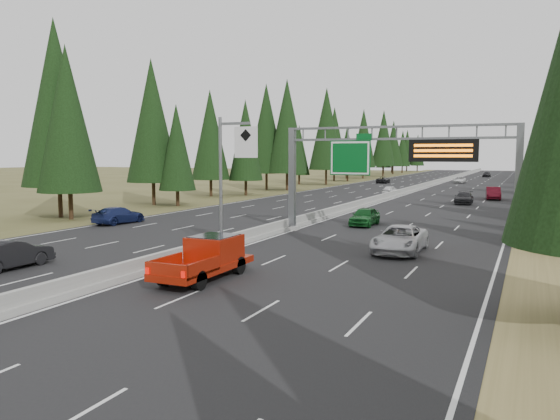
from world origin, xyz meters
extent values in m
cube|color=black|center=(0.00, 80.00, 0.04)|extent=(32.00, 260.00, 0.08)
cube|color=olive|center=(17.80, 80.00, 0.03)|extent=(3.60, 260.00, 0.06)
cube|color=#4A4822|center=(-17.80, 80.00, 0.03)|extent=(3.60, 260.00, 0.06)
cube|color=gray|center=(0.00, 80.00, 0.23)|extent=(0.70, 260.00, 0.30)
cube|color=gray|center=(0.00, 80.00, 0.63)|extent=(0.30, 260.00, 0.60)
cube|color=slate|center=(0.35, 35.00, 3.98)|extent=(0.45, 0.45, 7.80)
cube|color=gray|center=(0.35, 35.00, 0.23)|extent=(0.90, 0.90, 0.30)
cube|color=slate|center=(16.20, 35.00, 3.98)|extent=(0.45, 0.45, 7.80)
cube|color=gray|center=(16.20, 35.00, 0.23)|extent=(0.90, 0.90, 0.30)
cube|color=slate|center=(8.28, 35.00, 7.80)|extent=(15.85, 0.35, 0.16)
cube|color=slate|center=(8.28, 35.00, 6.96)|extent=(15.85, 0.35, 0.16)
cube|color=#054C19|center=(5.00, 34.75, 5.63)|extent=(3.00, 0.10, 2.50)
cube|color=silver|center=(5.00, 34.69, 5.63)|extent=(2.85, 0.02, 2.35)
cube|color=#054C19|center=(6.00, 34.75, 7.13)|extent=(1.10, 0.10, 0.45)
cube|color=black|center=(11.50, 34.70, 6.13)|extent=(4.50, 0.40, 1.50)
cube|color=orange|center=(11.50, 34.48, 6.48)|extent=(3.80, 0.02, 0.18)
cube|color=orange|center=(11.50, 34.48, 6.13)|extent=(3.80, 0.02, 0.18)
cube|color=orange|center=(11.50, 34.48, 5.78)|extent=(3.80, 0.02, 0.18)
cylinder|color=slate|center=(0.00, 25.00, 4.08)|extent=(0.20, 0.20, 8.00)
cube|color=gray|center=(0.00, 25.00, 0.18)|extent=(0.50, 0.50, 0.20)
cube|color=slate|center=(1.00, 25.00, 7.68)|extent=(2.00, 0.15, 0.15)
cube|color=silver|center=(1.80, 24.88, 6.58)|extent=(1.50, 0.06, 1.80)
cylinder|color=black|center=(19.31, 97.06, 1.12)|extent=(0.40, 0.40, 2.25)
cone|color=black|center=(19.31, 97.06, 8.15)|extent=(5.06, 5.06, 11.80)
cylinder|color=black|center=(20.33, 111.59, 0.95)|extent=(0.40, 0.40, 1.89)
cone|color=black|center=(20.33, 111.59, 6.86)|extent=(4.26, 4.26, 9.94)
cylinder|color=black|center=(19.14, 125.57, 1.16)|extent=(0.40, 0.40, 2.31)
cone|color=black|center=(19.14, 125.57, 8.38)|extent=(5.20, 5.20, 12.14)
cylinder|color=black|center=(19.91, 141.97, 1.07)|extent=(0.40, 0.40, 2.15)
cone|color=black|center=(19.91, 141.97, 7.79)|extent=(4.83, 4.83, 11.28)
cylinder|color=black|center=(23.28, 144.30, 1.26)|extent=(0.40, 0.40, 2.53)
cylinder|color=black|center=(19.76, 158.25, 1.03)|extent=(0.40, 0.40, 2.07)
cone|color=black|center=(19.76, 158.25, 7.50)|extent=(4.65, 4.65, 10.86)
cylinder|color=black|center=(19.50, 172.01, 1.03)|extent=(0.40, 0.40, 2.07)
cone|color=black|center=(19.50, 172.01, 7.49)|extent=(4.65, 4.65, 10.85)
cylinder|color=black|center=(23.18, 173.29, 1.26)|extent=(0.40, 0.40, 2.52)
cone|color=black|center=(23.18, 173.29, 9.14)|extent=(5.67, 5.67, 13.23)
cylinder|color=black|center=(19.27, 187.64, 1.03)|extent=(0.40, 0.40, 2.06)
cone|color=black|center=(19.27, 187.64, 7.47)|extent=(4.64, 4.64, 10.82)
cylinder|color=black|center=(24.55, 190.18, 0.94)|extent=(0.40, 0.40, 1.88)
cone|color=black|center=(24.55, 190.18, 6.81)|extent=(4.22, 4.22, 9.86)
cylinder|color=black|center=(-20.92, 33.55, 1.25)|extent=(0.40, 0.40, 2.50)
cone|color=black|center=(-20.92, 33.55, 9.06)|extent=(5.62, 5.62, 13.12)
cylinder|color=black|center=(-23.12, 34.42, 1.47)|extent=(0.40, 0.40, 2.93)
cone|color=black|center=(-23.12, 34.42, 10.64)|extent=(6.60, 6.60, 15.41)
cylinder|color=black|center=(-19.45, 47.97, 0.92)|extent=(0.40, 0.40, 1.85)
cone|color=black|center=(-19.45, 47.97, 6.70)|extent=(4.16, 4.16, 9.70)
cylinder|color=black|center=(-23.01, 48.26, 1.35)|extent=(0.40, 0.40, 2.70)
cone|color=black|center=(-23.01, 48.26, 9.78)|extent=(6.07, 6.07, 14.16)
cylinder|color=black|center=(-20.39, 66.05, 1.09)|extent=(0.40, 0.40, 2.19)
cone|color=black|center=(-20.39, 66.05, 7.94)|extent=(4.93, 4.93, 11.50)
cylinder|color=black|center=(-24.09, 62.53, 1.19)|extent=(0.40, 0.40, 2.39)
cone|color=black|center=(-24.09, 62.53, 8.65)|extent=(5.37, 5.37, 12.53)
cylinder|color=black|center=(-19.36, 78.32, 1.45)|extent=(0.40, 0.40, 2.89)
cone|color=black|center=(-19.36, 78.32, 10.48)|extent=(6.50, 6.50, 15.17)
cylinder|color=black|center=(-23.17, 78.47, 1.40)|extent=(0.40, 0.40, 2.81)
cone|color=black|center=(-23.17, 78.47, 10.17)|extent=(6.31, 6.31, 14.73)
cylinder|color=black|center=(-19.16, 96.54, 1.49)|extent=(0.40, 0.40, 2.99)
cone|color=black|center=(-19.16, 96.54, 10.82)|extent=(6.72, 6.72, 15.67)
cylinder|color=black|center=(-24.83, 96.55, 0.94)|extent=(0.40, 0.40, 1.88)
cone|color=black|center=(-24.83, 96.55, 6.80)|extent=(4.22, 4.22, 9.85)
cylinder|color=black|center=(-19.69, 111.75, 0.89)|extent=(0.40, 0.40, 1.79)
cone|color=black|center=(-19.69, 111.75, 6.47)|extent=(4.02, 4.02, 9.38)
cylinder|color=black|center=(-23.24, 113.06, 1.31)|extent=(0.40, 0.40, 2.63)
cone|color=black|center=(-23.24, 113.06, 9.52)|extent=(5.91, 5.91, 13.79)
cylinder|color=black|center=(-20.84, 127.87, 1.36)|extent=(0.40, 0.40, 2.72)
cone|color=black|center=(-20.84, 127.87, 9.87)|extent=(6.13, 6.13, 14.30)
cylinder|color=black|center=(-24.41, 125.68, 1.00)|extent=(0.40, 0.40, 2.00)
cone|color=black|center=(-24.41, 125.68, 7.27)|extent=(4.51, 4.51, 10.52)
cylinder|color=black|center=(-19.28, 141.61, 1.42)|extent=(0.40, 0.40, 2.83)
cone|color=black|center=(-19.28, 141.61, 10.26)|extent=(6.37, 6.37, 14.87)
cylinder|color=black|center=(-24.92, 142.02, 1.43)|extent=(0.40, 0.40, 2.86)
cone|color=black|center=(-24.92, 142.02, 10.38)|extent=(6.44, 6.44, 15.03)
cylinder|color=black|center=(-20.65, 159.09, 1.28)|extent=(0.40, 0.40, 2.56)
cone|color=black|center=(-20.65, 159.09, 9.28)|extent=(5.76, 5.76, 13.44)
cylinder|color=black|center=(-23.38, 158.54, 0.99)|extent=(0.40, 0.40, 1.98)
cone|color=black|center=(-23.38, 158.54, 7.18)|extent=(4.46, 4.46, 10.40)
cylinder|color=black|center=(-20.63, 171.90, 1.08)|extent=(0.40, 0.40, 2.17)
cone|color=black|center=(-20.63, 171.90, 7.86)|extent=(4.88, 4.88, 11.39)
cylinder|color=black|center=(-24.48, 173.99, 1.03)|extent=(0.40, 0.40, 2.07)
cone|color=black|center=(-24.48, 173.99, 7.49)|extent=(4.65, 4.65, 10.84)
cylinder|color=black|center=(-19.13, 189.28, 1.03)|extent=(0.40, 0.40, 2.05)
cone|color=black|center=(-19.13, 189.28, 7.44)|extent=(4.62, 4.62, 10.77)
cylinder|color=black|center=(-23.08, 190.79, 1.17)|extent=(0.40, 0.40, 2.35)
cone|color=black|center=(-23.08, 190.79, 8.51)|extent=(5.28, 5.28, 12.32)
imported|color=#BABBBF|center=(10.01, 28.81, 0.87)|extent=(2.69, 5.72, 1.58)
cylinder|color=black|center=(2.38, 16.12, 0.51)|extent=(0.32, 0.85, 0.85)
cylinder|color=black|center=(4.18, 16.12, 0.51)|extent=(0.32, 0.85, 0.85)
cylinder|color=black|center=(2.38, 19.63, 0.51)|extent=(0.32, 0.85, 0.85)
cylinder|color=black|center=(4.18, 19.63, 0.51)|extent=(0.32, 0.85, 0.85)
cube|color=#9E1C09|center=(3.28, 17.93, 0.67)|extent=(2.13, 5.96, 0.32)
cube|color=#9E1C09|center=(3.28, 18.88, 1.41)|extent=(2.02, 2.34, 1.17)
cube|color=black|center=(3.28, 18.88, 1.73)|extent=(1.81, 2.02, 0.59)
cube|color=#9E1C09|center=(2.27, 16.33, 1.04)|extent=(0.11, 2.55, 0.64)
cube|color=#9E1C09|center=(4.29, 16.33, 1.04)|extent=(0.11, 2.55, 0.64)
cube|color=#9E1C09|center=(3.28, 15.05, 1.04)|extent=(2.13, 0.11, 0.64)
imported|color=#155E22|center=(4.67, 40.00, 0.83)|extent=(1.81, 4.42, 1.50)
imported|color=#5B0D19|center=(12.58, 72.23, 0.89)|extent=(2.22, 5.08, 1.62)
imported|color=black|center=(9.84, 64.20, 0.78)|extent=(2.13, 4.91, 1.41)
imported|color=silver|center=(3.73, 113.30, 0.73)|extent=(2.23, 4.68, 1.29)
imported|color=black|center=(6.53, 147.12, 0.78)|extent=(1.96, 4.24, 1.41)
imported|color=black|center=(-7.02, 15.84, 0.83)|extent=(1.59, 4.53, 1.49)
imported|color=#162150|center=(-14.50, 32.51, 0.79)|extent=(2.39, 5.04, 1.42)
imported|color=silver|center=(-1.50, 75.05, 0.74)|extent=(1.86, 3.96, 1.31)
imported|color=black|center=(-10.35, 106.27, 0.72)|extent=(2.27, 4.70, 1.29)
camera|label=1|loc=(16.91, -3.23, 5.86)|focal=35.00mm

